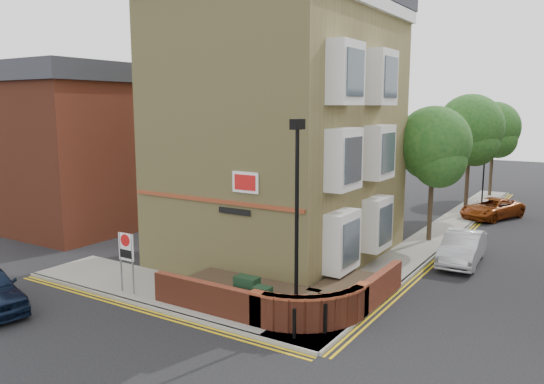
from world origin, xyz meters
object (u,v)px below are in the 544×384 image
(zone_sign, at_px, (126,252))
(silver_car_near, at_px, (462,248))
(utility_cabinet_large, at_px, (247,294))
(lamppost, at_px, (297,223))

(zone_sign, distance_m, silver_car_near, 14.10)
(utility_cabinet_large, height_order, silver_car_near, silver_car_near)
(lamppost, relative_size, zone_sign, 2.86)
(lamppost, height_order, zone_sign, lamppost)
(lamppost, distance_m, zone_sign, 6.85)
(zone_sign, bearing_deg, lamppost, 6.07)
(lamppost, bearing_deg, silver_car_near, 74.88)
(lamppost, relative_size, silver_car_near, 1.49)
(utility_cabinet_large, distance_m, silver_car_near, 10.80)
(utility_cabinet_large, bearing_deg, silver_car_near, 64.96)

